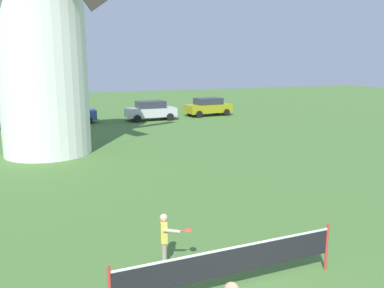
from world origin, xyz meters
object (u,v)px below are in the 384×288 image
player_far (165,236)px  parked_car_mustard (208,106)px  stray_ball (311,239)px  parked_car_silver (151,110)px  windmill (38,9)px  tennis_net (231,262)px  parked_car_blue (67,113)px

player_far → parked_car_mustard: bearing=62.9°
player_far → parked_car_mustard: size_ratio=0.29×
stray_ball → parked_car_silver: parked_car_silver is taller
stray_ball → windmill: bearing=112.5°
player_far → windmill: bearing=98.0°
stray_ball → parked_car_mustard: parked_car_mustard is taller
tennis_net → player_far: (-0.83, 1.61, 0.01)m
windmill → player_far: size_ratio=11.70×
player_far → parked_car_mustard: parked_car_mustard is taller
player_far → parked_car_silver: bearing=74.0°
parked_car_silver → player_far: bearing=-106.0°
windmill → parked_car_silver: windmill is taller
stray_ball → parked_car_blue: parked_car_blue is taller
windmill → tennis_net: bearing=-79.8°
player_far → stray_ball: 3.84m
windmill → parked_car_blue: windmill is taller
parked_car_silver → parked_car_blue: bearing=174.2°
tennis_net → parked_car_silver: parked_car_silver is taller
player_far → parked_car_silver: (6.51, 22.70, 0.12)m
windmill → player_far: bearing=-82.0°
tennis_net → windmill: bearing=100.2°
tennis_net → stray_ball: size_ratio=20.84×
windmill → parked_car_blue: (1.91, 10.26, -6.26)m
windmill → tennis_net: windmill is taller
stray_ball → parked_car_silver: 23.32m
windmill → parked_car_mustard: size_ratio=3.41×
parked_car_blue → tennis_net: bearing=-88.3°
tennis_net → parked_car_blue: bearing=91.7°
windmill → stray_ball: size_ratio=61.13×
windmill → tennis_net: (2.66, -14.70, -6.38)m
parked_car_blue → parked_car_mustard: 11.94m
windmill → stray_ball: windmill is taller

